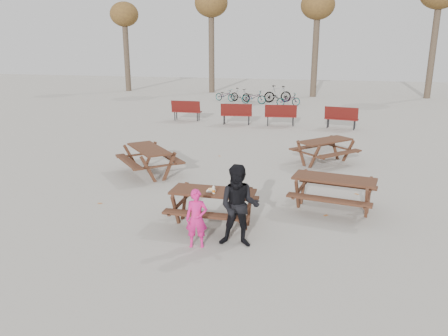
% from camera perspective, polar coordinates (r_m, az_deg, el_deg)
% --- Properties ---
extents(ground, '(80.00, 80.00, 0.00)m').
position_cam_1_polar(ground, '(9.65, -1.42, -7.32)').
color(ground, gray).
rests_on(ground, ground).
extents(main_picnic_table, '(1.80, 1.45, 0.78)m').
position_cam_1_polar(main_picnic_table, '(9.43, -1.45, -4.05)').
color(main_picnic_table, '#331D12').
rests_on(main_picnic_table, ground).
extents(food_tray, '(0.18, 0.11, 0.03)m').
position_cam_1_polar(food_tray, '(9.29, -1.69, -3.01)').
color(food_tray, white).
rests_on(food_tray, main_picnic_table).
extents(bread_roll, '(0.14, 0.06, 0.05)m').
position_cam_1_polar(bread_roll, '(9.28, -1.70, -2.77)').
color(bread_roll, tan).
rests_on(bread_roll, food_tray).
extents(soda_bottle, '(0.07, 0.07, 0.17)m').
position_cam_1_polar(soda_bottle, '(9.16, -1.37, -2.92)').
color(soda_bottle, silver).
rests_on(soda_bottle, main_picnic_table).
extents(child, '(0.48, 0.37, 1.16)m').
position_cam_1_polar(child, '(8.44, -3.60, -6.61)').
color(child, '#DA1B77').
rests_on(child, ground).
extents(adult, '(0.84, 0.68, 1.63)m').
position_cam_1_polar(adult, '(8.38, 1.99, -5.01)').
color(adult, black).
rests_on(adult, ground).
extents(picnic_table_east, '(2.10, 1.80, 0.81)m').
position_cam_1_polar(picnic_table_east, '(10.58, 14.08, -3.32)').
color(picnic_table_east, '#331D12').
rests_on(picnic_table_east, ground).
extents(picnic_table_north, '(2.41, 2.43, 0.82)m').
position_cam_1_polar(picnic_table_north, '(13.28, -9.72, 0.90)').
color(picnic_table_north, '#331D12').
rests_on(picnic_table_north, ground).
extents(picnic_table_far, '(2.34, 2.35, 0.79)m').
position_cam_1_polar(picnic_table_far, '(14.66, 13.04, 2.09)').
color(picnic_table_far, '#331D12').
rests_on(picnic_table_far, ground).
extents(park_bench_row, '(9.22, 1.08, 1.03)m').
position_cam_1_polar(park_bench_row, '(21.28, 4.63, 7.04)').
color(park_bench_row, '#5B1512').
rests_on(park_bench_row, ground).
extents(bicycle_row, '(6.03, 2.74, 1.12)m').
position_cam_1_polar(bicycle_row, '(29.25, 4.64, 9.38)').
color(bicycle_row, black).
rests_on(bicycle_row, ground).
extents(tree_row, '(32.17, 3.52, 8.26)m').
position_cam_1_polar(tree_row, '(33.81, 12.00, 19.72)').
color(tree_row, '#382B21').
rests_on(tree_row, ground).
extents(fallen_leaves, '(11.00, 11.00, 0.01)m').
position_cam_1_polar(fallen_leaves, '(11.83, 4.09, -2.85)').
color(fallen_leaves, '#BD6D2D').
rests_on(fallen_leaves, ground).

